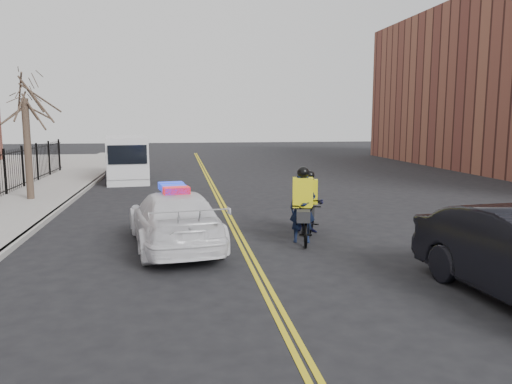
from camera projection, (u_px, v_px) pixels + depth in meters
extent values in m
plane|color=black|center=(253.00, 265.00, 11.58)|extent=(120.00, 120.00, 0.00)
cube|color=gold|center=(221.00, 206.00, 19.38)|extent=(0.10, 60.00, 0.01)
cube|color=gold|center=(225.00, 206.00, 19.41)|extent=(0.10, 60.00, 0.01)
cube|color=gray|center=(18.00, 209.00, 18.24)|extent=(3.00, 60.00, 0.15)
cube|color=gray|center=(61.00, 208.00, 18.47)|extent=(0.20, 60.00, 0.15)
cylinder|color=#34261E|center=(28.00, 149.00, 19.88)|extent=(0.28, 0.28, 4.00)
imported|color=white|center=(174.00, 219.00, 13.08)|extent=(2.84, 5.40, 1.49)
cube|color=#0C26CC|center=(174.00, 188.00, 12.96)|extent=(0.82, 1.45, 0.16)
cube|color=silver|center=(127.00, 159.00, 27.26)|extent=(2.71, 5.81, 2.39)
cube|color=silver|center=(128.00, 166.00, 24.97)|extent=(2.11, 1.06, 1.25)
cube|color=black|center=(128.00, 155.00, 24.48)|extent=(1.87, 0.32, 0.93)
cylinder|color=black|center=(108.00, 178.00, 25.54)|extent=(0.34, 0.75, 0.73)
cylinder|color=black|center=(147.00, 176.00, 26.06)|extent=(0.34, 0.75, 0.73)
cylinder|color=black|center=(109.00, 171.00, 28.70)|extent=(0.34, 0.75, 0.73)
cylinder|color=black|center=(144.00, 170.00, 29.23)|extent=(0.34, 0.75, 0.73)
imported|color=black|center=(302.00, 222.00, 13.64)|extent=(1.18, 2.23, 1.11)
imported|color=black|center=(303.00, 208.00, 13.58)|extent=(0.78, 0.60, 1.91)
cube|color=yellow|center=(303.00, 192.00, 13.52)|extent=(0.61, 0.48, 0.80)
sphere|color=black|center=(303.00, 172.00, 13.44)|extent=(0.32, 0.32, 0.32)
cube|color=black|center=(303.00, 216.00, 12.86)|extent=(0.42, 0.46, 0.30)
imported|color=black|center=(309.00, 214.00, 14.82)|extent=(0.97, 1.90, 1.10)
imported|color=black|center=(309.00, 204.00, 14.77)|extent=(0.96, 0.84, 1.70)
cube|color=yellow|center=(309.00, 192.00, 14.72)|extent=(0.55, 0.44, 0.71)
sphere|color=black|center=(310.00, 175.00, 14.65)|extent=(0.29, 0.29, 0.29)
cube|color=black|center=(309.00, 211.00, 14.14)|extent=(0.39, 0.42, 0.26)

